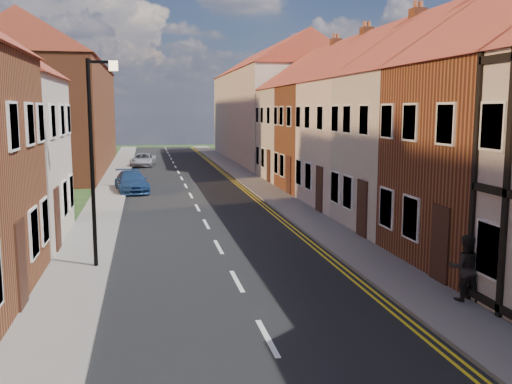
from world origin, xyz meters
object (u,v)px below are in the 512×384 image
object	(u,v)px
car_far	(132,182)
car_distant	(143,160)
pedestrian_right	(465,268)
lamppost	(94,150)

from	to	relation	value
car_far	car_distant	size ratio (longest dim) A/B	1.06
car_distant	pedestrian_right	distance (m)	36.91
car_far	pedestrian_right	world-z (taller)	pedestrian_right
car_distant	pedestrian_right	world-z (taller)	pedestrian_right
car_distant	pedestrian_right	bearing A→B (deg)	-69.49
lamppost	car_far	world-z (taller)	lamppost
lamppost	pedestrian_right	world-z (taller)	lamppost
car_far	pedestrian_right	distance (m)	22.54
lamppost	car_far	size ratio (longest dim) A/B	1.45
car_distant	car_far	bearing A→B (deg)	-83.83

